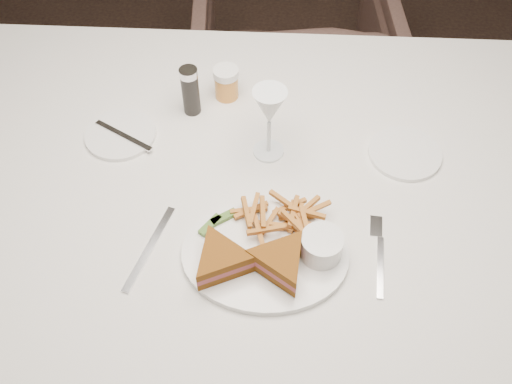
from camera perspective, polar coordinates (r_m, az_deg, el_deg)
The scene contains 3 objects.
table at distance 1.51m, azimuth 0.23°, elevation -8.56°, with size 1.62×1.08×0.75m, color silver.
chair_far at distance 2.15m, azimuth 3.65°, elevation 13.20°, with size 0.68×0.64×0.70m, color #412D28.
table_setting at distance 1.13m, azimuth 0.71°, elevation -1.19°, with size 0.80×0.63×0.18m.
Camera 1 is at (-0.04, -0.45, 1.69)m, focal length 40.00 mm.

